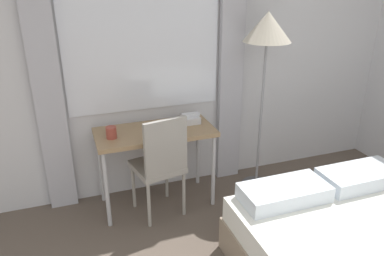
{
  "coord_description": "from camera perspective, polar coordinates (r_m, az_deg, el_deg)",
  "views": [
    {
      "loc": [
        -0.95,
        -0.13,
        2.04
      ],
      "look_at": [
        -0.04,
        2.44,
        0.9
      ],
      "focal_mm": 35.0,
      "sensor_mm": 36.0,
      "label": 1
    }
  ],
  "objects": [
    {
      "name": "wall_back_with_window",
      "position": [
        3.49,
        -3.89,
        11.32
      ],
      "size": [
        5.74,
        0.13,
        2.7
      ],
      "color": "silver",
      "rests_on": "ground_plane"
    },
    {
      "name": "desk",
      "position": [
        3.35,
        -5.62,
        -1.53
      ],
      "size": [
        1.05,
        0.49,
        0.75
      ],
      "color": "#937551",
      "rests_on": "ground_plane"
    },
    {
      "name": "desk_chair",
      "position": [
        3.22,
        -4.79,
        -5.1
      ],
      "size": [
        0.47,
        0.47,
        0.96
      ],
      "rotation": [
        0.0,
        0.0,
        0.19
      ],
      "color": "gray",
      "rests_on": "ground_plane"
    },
    {
      "name": "standing_lamp",
      "position": [
        3.44,
        11.35,
        13.42
      ],
      "size": [
        0.43,
        0.43,
        1.73
      ],
      "color": "#4C4C51",
      "rests_on": "ground_plane"
    },
    {
      "name": "telephone",
      "position": [
        3.46,
        -0.21,
        1.48
      ],
      "size": [
        0.16,
        0.18,
        0.09
      ],
      "color": "silver",
      "rests_on": "desk"
    },
    {
      "name": "book",
      "position": [
        3.31,
        -5.22,
        -0.07
      ],
      "size": [
        0.25,
        0.19,
        0.02
      ],
      "rotation": [
        0.0,
        0.0,
        -0.15
      ],
      "color": "#4C4238",
      "rests_on": "desk"
    },
    {
      "name": "mug",
      "position": [
        3.2,
        -12.2,
        -0.68
      ],
      "size": [
        0.09,
        0.09,
        0.1
      ],
      "color": "#993F33",
      "rests_on": "desk"
    }
  ]
}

